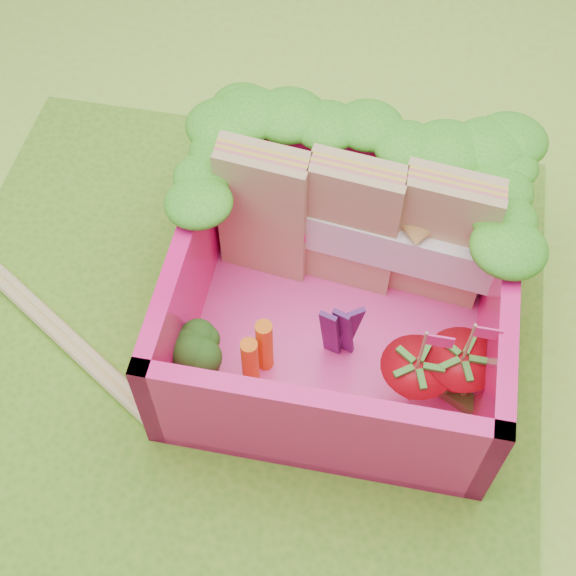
# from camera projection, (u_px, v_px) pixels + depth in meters

# --- Properties ---
(ground) EXTENTS (14.00, 14.00, 0.00)m
(ground) POSITION_uv_depth(u_px,v_px,m) (231.00, 348.00, 3.42)
(ground) COLOR #A0CD39
(ground) RESTS_ON ground
(placemat) EXTENTS (2.60, 2.60, 0.03)m
(placemat) POSITION_uv_depth(u_px,v_px,m) (231.00, 346.00, 3.41)
(placemat) COLOR #599922
(placemat) RESTS_ON ground
(bento_floor) EXTENTS (1.30, 1.30, 0.05)m
(bento_floor) POSITION_uv_depth(u_px,v_px,m) (338.00, 326.00, 3.42)
(bento_floor) COLOR #FF41A5
(bento_floor) RESTS_ON placemat
(bento_box) EXTENTS (1.30, 1.30, 0.55)m
(bento_box) POSITION_uv_depth(u_px,v_px,m) (341.00, 293.00, 3.21)
(bento_box) COLOR #FF1578
(bento_box) RESTS_ON placemat
(lettuce_ruffle) EXTENTS (1.43, 0.83, 0.11)m
(lettuce_ruffle) POSITION_uv_depth(u_px,v_px,m) (364.00, 149.00, 3.20)
(lettuce_ruffle) COLOR #358418
(lettuce_ruffle) RESTS_ON bento_box
(sandwich_stack) EXTENTS (1.22, 0.32, 0.67)m
(sandwich_stack) POSITION_uv_depth(u_px,v_px,m) (353.00, 225.00, 3.28)
(sandwich_stack) COLOR tan
(sandwich_stack) RESTS_ON bento_floor
(broccoli) EXTENTS (0.33, 0.33, 0.25)m
(broccoli) POSITION_uv_depth(u_px,v_px,m) (201.00, 346.00, 3.13)
(broccoli) COLOR #5E8E44
(broccoli) RESTS_ON bento_floor
(carrot_sticks) EXTENTS (0.11, 0.14, 0.29)m
(carrot_sticks) POSITION_uv_depth(u_px,v_px,m) (258.00, 353.00, 3.16)
(carrot_sticks) COLOR orange
(carrot_sticks) RESTS_ON bento_floor
(purple_wedges) EXTENTS (0.14, 0.08, 0.38)m
(purple_wedges) POSITION_uv_depth(u_px,v_px,m) (341.00, 331.00, 3.15)
(purple_wedges) COLOR #4B1959
(purple_wedges) RESTS_ON bento_floor
(strawberry_left) EXTENTS (0.28, 0.28, 0.52)m
(strawberry_left) POSITION_uv_depth(u_px,v_px,m) (413.00, 383.00, 3.08)
(strawberry_left) COLOR red
(strawberry_left) RESTS_ON bento_floor
(strawberry_right) EXTENTS (0.28, 0.28, 0.52)m
(strawberry_right) POSITION_uv_depth(u_px,v_px,m) (457.00, 376.00, 3.09)
(strawberry_right) COLOR red
(strawberry_right) RESTS_ON bento_floor
(snap_peas) EXTENTS (0.32, 0.38, 0.05)m
(snap_peas) POSITION_uv_depth(u_px,v_px,m) (454.00, 375.00, 3.23)
(snap_peas) COLOR #65AA35
(snap_peas) RESTS_ON bento_floor
(chopsticks) EXTENTS (1.86, 1.16, 0.05)m
(chopsticks) POSITION_uv_depth(u_px,v_px,m) (2.00, 278.00, 3.56)
(chopsticks) COLOR #E1BB7B
(chopsticks) RESTS_ON placemat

